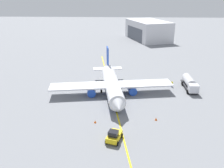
{
  "coord_description": "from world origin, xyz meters",
  "views": [
    {
      "loc": [
        54.59,
        2.78,
        24.43
      ],
      "look_at": [
        0.0,
        0.0,
        3.0
      ],
      "focal_mm": 37.63,
      "sensor_mm": 36.0,
      "label": 1
    }
  ],
  "objects_px": {
    "airplane": "(112,85)",
    "safety_cone_wingtip": "(156,119)",
    "safety_cone_nose": "(95,122)",
    "refueling_worker": "(172,84)",
    "fuel_tanker": "(190,83)",
    "pushback_tug": "(114,136)"
  },
  "relations": [
    {
      "from": "airplane",
      "to": "safety_cone_wingtip",
      "type": "distance_m",
      "value": 16.16
    },
    {
      "from": "airplane",
      "to": "safety_cone_nose",
      "type": "height_order",
      "value": "airplane"
    },
    {
      "from": "refueling_worker",
      "to": "airplane",
      "type": "bearing_deg",
      "value": -70.06
    },
    {
      "from": "refueling_worker",
      "to": "safety_cone_nose",
      "type": "bearing_deg",
      "value": -43.02
    },
    {
      "from": "fuel_tanker",
      "to": "safety_cone_wingtip",
      "type": "relative_size",
      "value": 16.55
    },
    {
      "from": "pushback_tug",
      "to": "safety_cone_wingtip",
      "type": "relative_size",
      "value": 6.88
    },
    {
      "from": "refueling_worker",
      "to": "safety_cone_nose",
      "type": "relative_size",
      "value": 3.05
    },
    {
      "from": "airplane",
      "to": "safety_cone_wingtip",
      "type": "bearing_deg",
      "value": 37.45
    },
    {
      "from": "pushback_tug",
      "to": "airplane",
      "type": "bearing_deg",
      "value": -175.96
    },
    {
      "from": "airplane",
      "to": "pushback_tug",
      "type": "relative_size",
      "value": 7.85
    },
    {
      "from": "pushback_tug",
      "to": "refueling_worker",
      "type": "relative_size",
      "value": 2.35
    },
    {
      "from": "refueling_worker",
      "to": "safety_cone_wingtip",
      "type": "bearing_deg",
      "value": -19.48
    },
    {
      "from": "fuel_tanker",
      "to": "safety_cone_wingtip",
      "type": "distance_m",
      "value": 20.58
    },
    {
      "from": "fuel_tanker",
      "to": "pushback_tug",
      "type": "height_order",
      "value": "fuel_tanker"
    },
    {
      "from": "airplane",
      "to": "safety_cone_nose",
      "type": "distance_m",
      "value": 14.78
    },
    {
      "from": "airplane",
      "to": "safety_cone_nose",
      "type": "xyz_separation_m",
      "value": [
        14.35,
        -2.61,
        -2.37
      ]
    },
    {
      "from": "pushback_tug",
      "to": "safety_cone_wingtip",
      "type": "distance_m",
      "value": 11.23
    },
    {
      "from": "airplane",
      "to": "safety_cone_wingtip",
      "type": "xyz_separation_m",
      "value": [
        12.69,
        9.72,
        -2.36
      ]
    },
    {
      "from": "airplane",
      "to": "fuel_tanker",
      "type": "relative_size",
      "value": 3.26
    },
    {
      "from": "airplane",
      "to": "safety_cone_nose",
      "type": "bearing_deg",
      "value": -10.29
    },
    {
      "from": "fuel_tanker",
      "to": "refueling_worker",
      "type": "relative_size",
      "value": 5.64
    },
    {
      "from": "airplane",
      "to": "fuel_tanker",
      "type": "bearing_deg",
      "value": 102.59
    }
  ]
}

